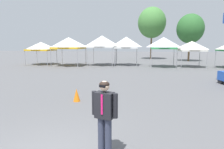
# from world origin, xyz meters

# --- Properties ---
(canopy_tent_left_of_center) EXTENTS (3.18, 3.18, 2.92)m
(canopy_tent_left_of_center) POSITION_xyz_m (-11.42, 19.67, 2.36)
(canopy_tent_left_of_center) COLOR #9E9EA3
(canopy_tent_left_of_center) RESTS_ON ground
(canopy_tent_far_left) EXTENTS (3.46, 3.46, 3.47)m
(canopy_tent_far_left) POSITION_xyz_m (-7.35, 19.01, 2.77)
(canopy_tent_far_left) COLOR #9E9EA3
(canopy_tent_far_left) RESTS_ON ground
(canopy_tent_right_of_center) EXTENTS (3.22, 3.22, 3.69)m
(canopy_tent_right_of_center) POSITION_xyz_m (-3.44, 20.12, 2.93)
(canopy_tent_right_of_center) COLOR #9E9EA3
(canopy_tent_right_of_center) RESTS_ON ground
(canopy_tent_behind_center) EXTENTS (2.94, 2.94, 3.55)m
(canopy_tent_behind_center) POSITION_xyz_m (-0.48, 20.69, 2.82)
(canopy_tent_behind_center) COLOR #9E9EA3
(canopy_tent_behind_center) RESTS_ON ground
(canopy_tent_center) EXTENTS (2.90, 2.90, 3.43)m
(canopy_tent_center) POSITION_xyz_m (3.92, 19.52, 2.76)
(canopy_tent_center) COLOR #9E9EA3
(canopy_tent_center) RESTS_ON ground
(canopy_tent_behind_right) EXTENTS (2.88, 2.88, 2.98)m
(canopy_tent_behind_right) POSITION_xyz_m (7.12, 20.05, 2.41)
(canopy_tent_behind_right) COLOR #9E9EA3
(canopy_tent_behind_right) RESTS_ON ground
(person_foreground) EXTENTS (0.63, 0.34, 1.78)m
(person_foreground) POSITION_xyz_m (1.06, 0.64, 1.03)
(person_foreground) COLOR #33384C
(person_foreground) RESTS_ON ground
(tree_behind_tents_right) EXTENTS (4.09, 4.09, 7.26)m
(tree_behind_tents_right) POSITION_xyz_m (8.59, 28.46, 5.00)
(tree_behind_tents_right) COLOR brown
(tree_behind_tents_right) RESTS_ON ground
(tree_behind_tents_left) EXTENTS (4.89, 4.89, 9.10)m
(tree_behind_tents_left) POSITION_xyz_m (2.85, 32.08, 6.40)
(tree_behind_tents_left) COLOR brown
(tree_behind_tents_left) RESTS_ON ground
(traffic_cone_lot_center) EXTENTS (0.32, 0.32, 0.59)m
(traffic_cone_lot_center) POSITION_xyz_m (-1.13, 4.69, 0.29)
(traffic_cone_lot_center) COLOR orange
(traffic_cone_lot_center) RESTS_ON ground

